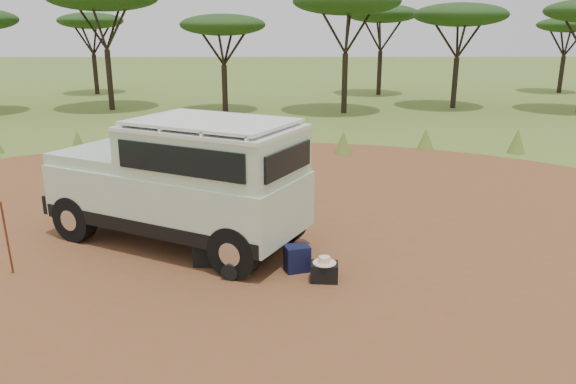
{
  "coord_description": "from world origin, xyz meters",
  "views": [
    {
      "loc": [
        0.98,
        -10.41,
        4.24
      ],
      "look_at": [
        1.06,
        0.48,
        1.0
      ],
      "focal_mm": 35.0,
      "sensor_mm": 36.0,
      "label": 1
    }
  ],
  "objects_px": {
    "backpack_olive": "(238,264)",
    "duffel_navy": "(297,258)",
    "safari_vehicle": "(183,184)",
    "walking_staff": "(7,238)",
    "backpack_black": "(205,251)",
    "backpack_navy": "(233,258)",
    "hard_case": "(324,272)"
  },
  "relations": [
    {
      "from": "backpack_olive",
      "to": "hard_case",
      "type": "distance_m",
      "value": 1.51
    },
    {
      "from": "hard_case",
      "to": "backpack_black",
      "type": "bearing_deg",
      "value": 166.8
    },
    {
      "from": "safari_vehicle",
      "to": "backpack_black",
      "type": "distance_m",
      "value": 1.56
    },
    {
      "from": "walking_staff",
      "to": "duffel_navy",
      "type": "xyz_separation_m",
      "value": [
        5.01,
        0.22,
        -0.48
      ]
    },
    {
      "from": "duffel_navy",
      "to": "hard_case",
      "type": "xyz_separation_m",
      "value": [
        0.46,
        -0.42,
        -0.07
      ]
    },
    {
      "from": "walking_staff",
      "to": "backpack_black",
      "type": "relative_size",
      "value": 2.6
    },
    {
      "from": "backpack_black",
      "to": "backpack_navy",
      "type": "height_order",
      "value": "backpack_black"
    },
    {
      "from": "walking_staff",
      "to": "backpack_black",
      "type": "height_order",
      "value": "walking_staff"
    },
    {
      "from": "backpack_black",
      "to": "walking_staff",
      "type": "bearing_deg",
      "value": -168.7
    },
    {
      "from": "duffel_navy",
      "to": "hard_case",
      "type": "relative_size",
      "value": 1.02
    },
    {
      "from": "safari_vehicle",
      "to": "backpack_navy",
      "type": "height_order",
      "value": "safari_vehicle"
    },
    {
      "from": "backpack_olive",
      "to": "duffel_navy",
      "type": "distance_m",
      "value": 1.06
    },
    {
      "from": "safari_vehicle",
      "to": "walking_staff",
      "type": "bearing_deg",
      "value": -122.62
    },
    {
      "from": "walking_staff",
      "to": "hard_case",
      "type": "relative_size",
      "value": 3.15
    },
    {
      "from": "backpack_olive",
      "to": "hard_case",
      "type": "bearing_deg",
      "value": -33.86
    },
    {
      "from": "backpack_navy",
      "to": "safari_vehicle",
      "type": "bearing_deg",
      "value": 150.82
    },
    {
      "from": "safari_vehicle",
      "to": "walking_staff",
      "type": "height_order",
      "value": "safari_vehicle"
    },
    {
      "from": "backpack_navy",
      "to": "hard_case",
      "type": "bearing_deg",
      "value": 8.48
    },
    {
      "from": "backpack_navy",
      "to": "backpack_olive",
      "type": "bearing_deg",
      "value": -39.99
    },
    {
      "from": "duffel_navy",
      "to": "walking_staff",
      "type": "bearing_deg",
      "value": 166.2
    },
    {
      "from": "hard_case",
      "to": "safari_vehicle",
      "type": "bearing_deg",
      "value": 150.71
    },
    {
      "from": "walking_staff",
      "to": "backpack_olive",
      "type": "bearing_deg",
      "value": -22.86
    },
    {
      "from": "backpack_olive",
      "to": "duffel_navy",
      "type": "bearing_deg",
      "value": -14.08
    },
    {
      "from": "walking_staff",
      "to": "backpack_navy",
      "type": "xyz_separation_m",
      "value": [
        3.86,
        0.21,
        -0.47
      ]
    },
    {
      "from": "safari_vehicle",
      "to": "backpack_olive",
      "type": "xyz_separation_m",
      "value": [
        1.19,
        -1.6,
        -1.01
      ]
    },
    {
      "from": "safari_vehicle",
      "to": "backpack_black",
      "type": "relative_size",
      "value": 9.83
    },
    {
      "from": "safari_vehicle",
      "to": "backpack_olive",
      "type": "bearing_deg",
      "value": -25.84
    },
    {
      "from": "backpack_black",
      "to": "duffel_navy",
      "type": "bearing_deg",
      "value": -5.87
    },
    {
      "from": "backpack_black",
      "to": "duffel_navy",
      "type": "distance_m",
      "value": 1.7
    },
    {
      "from": "safari_vehicle",
      "to": "backpack_black",
      "type": "height_order",
      "value": "safari_vehicle"
    },
    {
      "from": "walking_staff",
      "to": "backpack_olive",
      "type": "height_order",
      "value": "walking_staff"
    },
    {
      "from": "backpack_navy",
      "to": "duffel_navy",
      "type": "distance_m",
      "value": 1.15
    }
  ]
}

